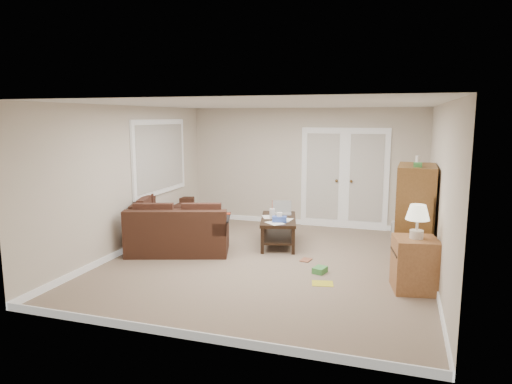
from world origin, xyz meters
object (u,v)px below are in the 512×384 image
(sectional_sofa, at_px, (171,226))
(coffee_table, at_px, (279,230))
(tv_armoire, at_px, (414,216))
(side_cabinet, at_px, (415,260))

(sectional_sofa, xyz_separation_m, coffee_table, (1.93, 0.50, -0.04))
(tv_armoire, height_order, side_cabinet, tv_armoire)
(coffee_table, relative_size, side_cabinet, 1.14)
(tv_armoire, bearing_deg, coffee_table, 168.09)
(sectional_sofa, distance_m, coffee_table, 1.99)
(coffee_table, distance_m, tv_armoire, 2.43)
(coffee_table, height_order, side_cabinet, side_cabinet)
(sectional_sofa, bearing_deg, side_cabinet, -32.54)
(side_cabinet, bearing_deg, coffee_table, 134.91)
(sectional_sofa, distance_m, tv_armoire, 4.27)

